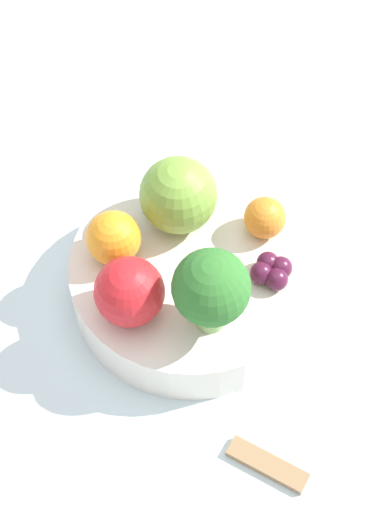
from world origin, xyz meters
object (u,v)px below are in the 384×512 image
orange_front (265,218)px  grape_cluster (272,271)px  apple_red (178,195)px  apple_green (129,292)px  orange_back (113,238)px  spoon (267,465)px  bowl (192,278)px  broccoli (211,289)px

orange_front → grape_cluster: orange_front is taller
apple_red → apple_green: (-0.07, -0.07, -0.00)m
orange_back → spoon: bearing=-77.4°
apple_red → orange_front: 0.07m
apple_green → spoon: (0.05, -0.14, -0.07)m
bowl → orange_front: orange_front is taller
apple_red → grape_cluster: apple_red is taller
orange_back → grape_cluster: orange_back is taller
apple_red → orange_front: apple_red is taller
bowl → apple_red: apple_red is taller
spoon → grape_cluster: bearing=63.7°
orange_front → spoon: bearing=-114.4°
spoon → orange_front: bearing=65.6°
orange_back → spoon: size_ratio=0.74×
orange_front → orange_back: (-0.12, 0.03, 0.00)m
broccoli → grape_cluster: broccoli is taller
apple_green → orange_front: apple_green is taller
apple_red → grape_cluster: size_ratio=1.83×
orange_front → grape_cluster: size_ratio=0.99×
apple_red → orange_back: size_ratio=1.44×
bowl → orange_front: (0.07, 0.01, 0.04)m
broccoli → orange_back: bearing=116.8°
broccoli → orange_back: 0.10m
orange_back → orange_front: bearing=-12.5°
grape_cluster → orange_back: bearing=146.2°
apple_red → orange_back: bearing=-168.8°
bowl → spoon: size_ratio=3.33×
apple_green → orange_back: bearing=82.2°
bowl → orange_front: bearing=5.6°
grape_cluster → spoon: (-0.06, -0.12, -0.05)m
broccoli → apple_red: broccoli is taller
apple_red → grape_cluster: 0.10m
grape_cluster → spoon: 0.15m
orange_front → spoon: orange_front is taller
apple_red → orange_front: bearing=-33.0°
orange_back → grape_cluster: bearing=-33.8°
orange_back → broccoli: bearing=-63.2°
broccoli → apple_red: (0.02, 0.10, -0.01)m
bowl → grape_cluster: (0.05, -0.04, 0.03)m
orange_back → spoon: (0.04, -0.19, -0.06)m
broccoli → orange_front: broccoli is taller
bowl → apple_green: size_ratio=3.69×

